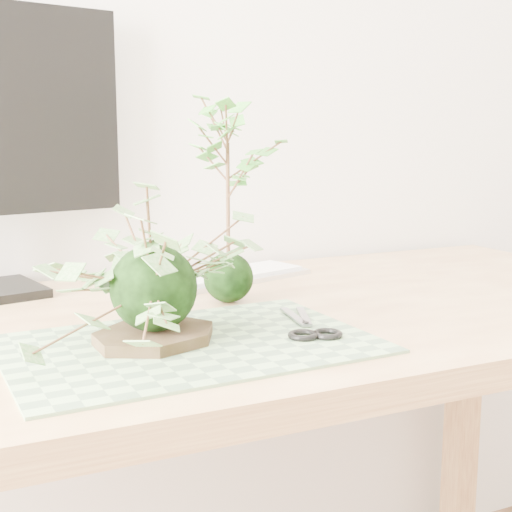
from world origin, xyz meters
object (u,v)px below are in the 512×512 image
desk (221,369)px  maple_kokedama (228,155)px  ivy_kokedama (153,247)px  keyboard (216,279)px

desk → maple_kokedama: 0.33m
maple_kokedama → ivy_kokedama: bearing=-135.2°
keyboard → ivy_kokedama: bearing=-139.9°
ivy_kokedama → keyboard: 0.40m
maple_kokedama → keyboard: maple_kokedama is taller
desk → keyboard: (0.07, 0.21, 0.09)m
ivy_kokedama → keyboard: bearing=56.5°
ivy_kokedama → maple_kokedama: 0.27m
ivy_kokedama → keyboard: size_ratio=1.00×
desk → ivy_kokedama: (-0.14, -0.11, 0.21)m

